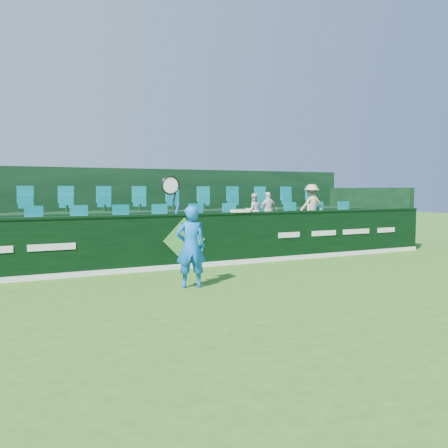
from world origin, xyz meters
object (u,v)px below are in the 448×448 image
spectator_left (254,211)px  spectator_right (312,205)px  drinks_bottle (308,207)px  towel (240,211)px  tennis_player (190,246)px  spectator_middle (268,210)px

spectator_left → spectator_right: bearing=-169.9°
spectator_right → drinks_bottle: (-0.97, -1.12, -0.01)m
drinks_bottle → towel: bearing=180.0°
drinks_bottle → spectator_right: bearing=49.2°
spectator_right → tennis_player: bearing=32.8°
tennis_player → spectator_left: (3.51, 3.45, 0.48)m
spectator_right → towel: 3.36m
spectator_middle → spectator_right: bearing=177.7°
tennis_player → spectator_middle: bearing=40.7°
spectator_left → towel: 1.55m
spectator_middle → spectator_left: bearing=-2.3°
spectator_left → drinks_bottle: 1.59m
spectator_middle → towel: spectator_middle is taller
spectator_right → drinks_bottle: spectator_right is taller
spectator_left → towel: (-1.07, -1.12, 0.07)m
towel → tennis_player: bearing=-136.3°
drinks_bottle → spectator_middle: bearing=118.9°
towel → spectator_middle: bearing=35.4°
tennis_player → towel: 3.42m
tennis_player → drinks_bottle: (4.64, 2.33, 0.61)m
spectator_left → spectator_right: size_ratio=0.79×
spectator_left → spectator_middle: size_ratio=0.96×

